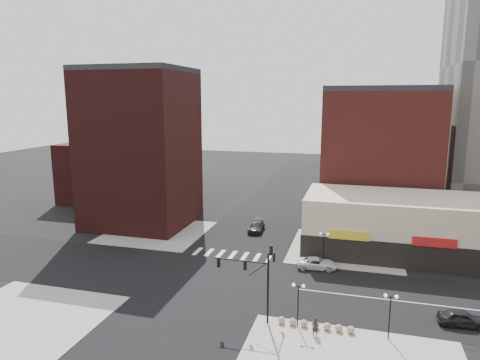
% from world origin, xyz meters
% --- Properties ---
extents(ground, '(240.00, 240.00, 0.00)m').
position_xyz_m(ground, '(0.00, 0.00, 0.00)').
color(ground, black).
rests_on(ground, ground).
extents(road_ew, '(200.00, 14.00, 0.02)m').
position_xyz_m(road_ew, '(0.00, 0.00, 0.01)').
color(road_ew, black).
rests_on(road_ew, ground).
extents(road_ns, '(14.00, 200.00, 0.02)m').
position_xyz_m(road_ns, '(0.00, 0.00, 0.01)').
color(road_ns, black).
rests_on(road_ns, ground).
extents(sidewalk_nw, '(15.00, 15.00, 0.12)m').
position_xyz_m(sidewalk_nw, '(-14.50, 14.50, 0.06)').
color(sidewalk_nw, gray).
rests_on(sidewalk_nw, ground).
extents(sidewalk_ne, '(15.00, 15.00, 0.12)m').
position_xyz_m(sidewalk_ne, '(14.50, 14.50, 0.06)').
color(sidewalk_ne, gray).
rests_on(sidewalk_ne, ground).
extents(sidewalk_sw, '(15.00, 15.00, 0.12)m').
position_xyz_m(sidewalk_sw, '(-14.50, -14.50, 0.06)').
color(sidewalk_sw, gray).
rests_on(sidewalk_sw, ground).
extents(building_nw, '(16.00, 15.00, 25.00)m').
position_xyz_m(building_nw, '(-19.00, 18.50, 12.50)').
color(building_nw, '#3A1312').
rests_on(building_nw, ground).
extents(building_nw_low, '(20.00, 18.00, 12.00)m').
position_xyz_m(building_nw_low, '(-32.00, 34.00, 6.00)').
color(building_nw_low, '#3A1312').
rests_on(building_nw_low, ground).
extents(building_ne_midrise, '(18.00, 15.00, 22.00)m').
position_xyz_m(building_ne_midrise, '(19.00, 29.50, 11.00)').
color(building_ne_midrise, maroon).
rests_on(building_ne_midrise, ground).
extents(building_ne_row, '(24.20, 12.20, 8.00)m').
position_xyz_m(building_ne_row, '(21.00, 15.00, 3.30)').
color(building_ne_row, beige).
rests_on(building_ne_row, ground).
extents(traffic_signal, '(5.59, 3.09, 7.77)m').
position_xyz_m(traffic_signal, '(7.24, -7.83, 4.96)').
color(traffic_signal, black).
rests_on(traffic_signal, ground).
extents(street_lamp_se_a, '(1.22, 0.32, 4.16)m').
position_xyz_m(street_lamp_se_a, '(11.00, -8.00, 3.29)').
color(street_lamp_se_a, black).
rests_on(street_lamp_se_a, sidewalk_se).
extents(street_lamp_se_b, '(1.22, 0.32, 4.16)m').
position_xyz_m(street_lamp_se_b, '(19.00, -8.00, 3.29)').
color(street_lamp_se_b, black).
rests_on(street_lamp_se_b, sidewalk_se).
extents(street_lamp_ne, '(1.22, 0.32, 4.16)m').
position_xyz_m(street_lamp_ne, '(12.00, 8.00, 3.29)').
color(street_lamp_ne, black).
rests_on(street_lamp_ne, sidewalk_ne).
extents(bollard_row, '(6.97, 0.67, 0.67)m').
position_xyz_m(bollard_row, '(12.65, -8.00, 0.45)').
color(bollard_row, gray).
rests_on(bollard_row, sidewalk_se).
extents(white_suv, '(5.16, 2.76, 1.38)m').
position_xyz_m(white_suv, '(11.39, 6.50, 0.69)').
color(white_suv, white).
rests_on(white_suv, ground).
extents(dark_sedan_east, '(4.46, 2.06, 1.48)m').
position_xyz_m(dark_sedan_east, '(25.80, -3.65, 0.74)').
color(dark_sedan_east, black).
rests_on(dark_sedan_east, ground).
extents(dark_sedan_north, '(2.50, 5.45, 1.54)m').
position_xyz_m(dark_sedan_north, '(0.56, 19.26, 0.77)').
color(dark_sedan_north, black).
rests_on(dark_sedan_north, ground).
extents(pedestrian, '(0.74, 0.66, 1.70)m').
position_xyz_m(pedestrian, '(12.72, -9.19, 0.97)').
color(pedestrian, black).
rests_on(pedestrian, sidewalk_se).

